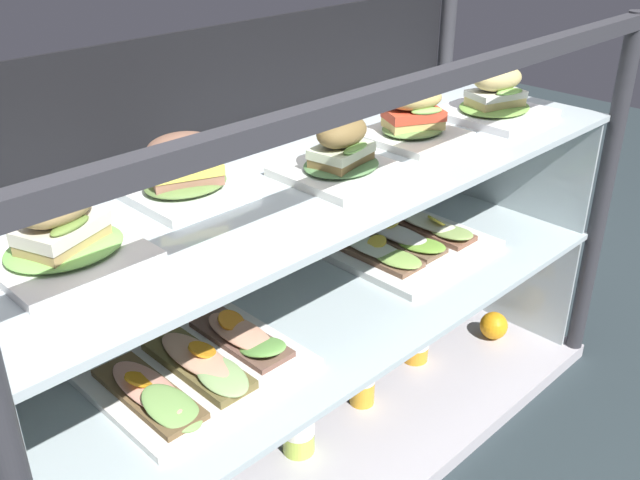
% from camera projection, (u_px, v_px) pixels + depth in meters
% --- Properties ---
extents(ground_plane, '(6.00, 6.00, 0.02)m').
position_uv_depth(ground_plane, '(320.00, 446.00, 1.60)').
color(ground_plane, '#273235').
rests_on(ground_plane, ground).
extents(case_base_deck, '(1.43, 0.51, 0.04)m').
position_uv_depth(case_base_deck, '(320.00, 436.00, 1.59)').
color(case_base_deck, '#BAB5BB').
rests_on(case_base_deck, ground).
extents(case_frame, '(1.43, 0.51, 0.87)m').
position_uv_depth(case_frame, '(277.00, 230.00, 1.46)').
color(case_frame, '#333338').
rests_on(case_frame, ground).
extents(riser_lower_tier, '(1.35, 0.44, 0.31)m').
position_uv_depth(riser_lower_tier, '(320.00, 373.00, 1.51)').
color(riser_lower_tier, silver).
rests_on(riser_lower_tier, case_base_deck).
extents(shelf_lower_glass, '(1.37, 0.45, 0.01)m').
position_uv_depth(shelf_lower_glass, '(320.00, 308.00, 1.44)').
color(shelf_lower_glass, silver).
rests_on(shelf_lower_glass, riser_lower_tier).
extents(riser_upper_tier, '(1.35, 0.44, 0.28)m').
position_uv_depth(riser_upper_tier, '(320.00, 243.00, 1.37)').
color(riser_upper_tier, silver).
rests_on(riser_upper_tier, shelf_lower_glass).
extents(shelf_upper_glass, '(1.37, 0.45, 0.01)m').
position_uv_depth(shelf_upper_glass, '(320.00, 172.00, 1.30)').
color(shelf_upper_glass, silver).
rests_on(shelf_upper_glass, riser_upper_tier).
extents(plated_roll_sandwich_mid_left, '(0.20, 0.20, 0.11)m').
position_uv_depth(plated_roll_sandwich_mid_left, '(61.00, 235.00, 0.98)').
color(plated_roll_sandwich_mid_left, white).
rests_on(plated_roll_sandwich_mid_left, shelf_upper_glass).
extents(plated_roll_sandwich_center, '(0.17, 0.17, 0.11)m').
position_uv_depth(plated_roll_sandwich_center, '(185.00, 174.00, 1.17)').
color(plated_roll_sandwich_center, white).
rests_on(plated_roll_sandwich_center, shelf_upper_glass).
extents(plated_roll_sandwich_right_of_center, '(0.19, 0.19, 0.11)m').
position_uv_depth(plated_roll_sandwich_right_of_center, '(341.00, 156.00, 1.25)').
color(plated_roll_sandwich_right_of_center, white).
rests_on(plated_roll_sandwich_right_of_center, shelf_upper_glass).
extents(plated_roll_sandwich_far_left, '(0.18, 0.18, 0.11)m').
position_uv_depth(plated_roll_sandwich_far_left, '(413.00, 121.00, 1.42)').
color(plated_roll_sandwich_far_left, white).
rests_on(plated_roll_sandwich_far_left, shelf_upper_glass).
extents(plated_roll_sandwich_near_right_corner, '(0.21, 0.21, 0.11)m').
position_uv_depth(plated_roll_sandwich_near_right_corner, '(495.00, 101.00, 1.55)').
color(plated_roll_sandwich_near_right_corner, white).
rests_on(plated_roll_sandwich_near_right_corner, shelf_upper_glass).
extents(open_sandwich_tray_far_right, '(0.34, 0.32, 0.06)m').
position_uv_depth(open_sandwich_tray_far_right, '(196.00, 365.00, 1.23)').
color(open_sandwich_tray_far_right, white).
rests_on(open_sandwich_tray_far_right, shelf_lower_glass).
extents(open_sandwich_tray_far_left, '(0.34, 0.31, 0.06)m').
position_uv_depth(open_sandwich_tray_far_left, '(406.00, 242.00, 1.64)').
color(open_sandwich_tray_far_left, white).
rests_on(open_sandwich_tray_far_left, shelf_lower_glass).
extents(juice_bottle_front_left_end, '(0.06, 0.06, 0.22)m').
position_uv_depth(juice_bottle_front_left_end, '(202.00, 467.00, 1.37)').
color(juice_bottle_front_left_end, white).
rests_on(juice_bottle_front_left_end, case_base_deck).
extents(juice_bottle_near_post, '(0.07, 0.07, 0.23)m').
position_uv_depth(juice_bottle_near_post, '(298.00, 415.00, 1.49)').
color(juice_bottle_near_post, '#BAD94F').
rests_on(juice_bottle_near_post, case_base_deck).
extents(juice_bottle_back_right, '(0.06, 0.06, 0.24)m').
position_uv_depth(juice_bottle_back_right, '(362.00, 367.00, 1.62)').
color(juice_bottle_back_right, gold).
rests_on(juice_bottle_back_right, case_base_deck).
extents(juice_bottle_tucked_behind, '(0.07, 0.07, 0.21)m').
position_uv_depth(juice_bottle_tucked_behind, '(416.00, 333.00, 1.78)').
color(juice_bottle_tucked_behind, orange).
rests_on(juice_bottle_tucked_behind, case_base_deck).
extents(orange_fruit_beside_bottles, '(0.07, 0.07, 0.07)m').
position_uv_depth(orange_fruit_beside_bottles, '(494.00, 326.00, 1.88)').
color(orange_fruit_beside_bottles, orange).
rests_on(orange_fruit_beside_bottles, case_base_deck).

